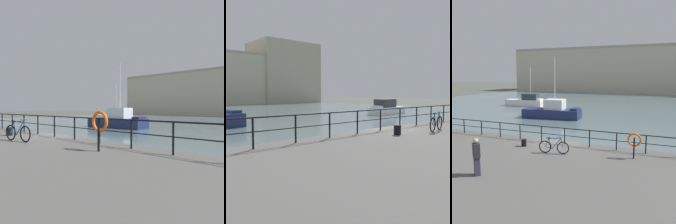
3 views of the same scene
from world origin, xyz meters
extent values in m
plane|color=#4C5147|center=(0.00, 0.00, 0.00)|extent=(240.00, 240.00, 0.00)
cube|color=#B2A891|center=(29.77, 60.28, 8.58)|extent=(17.48, 13.60, 17.16)
cube|color=navy|center=(-3.35, 12.42, 1.21)|extent=(1.01, 1.84, 0.24)
cube|color=white|center=(16.33, 11.94, 0.47)|extent=(6.46, 2.89, 0.91)
cube|color=#333842|center=(15.82, 11.87, 1.43)|extent=(3.18, 2.04, 1.02)
cube|color=white|center=(13.74, 11.57, 1.04)|extent=(0.94, 1.51, 0.24)
cylinder|color=black|center=(-7.54, -0.75, 1.33)|extent=(0.07, 0.07, 1.05)
cylinder|color=black|center=(-5.88, -0.75, 1.33)|extent=(0.07, 0.07, 1.05)
cylinder|color=black|center=(-4.21, -0.75, 1.33)|extent=(0.07, 0.07, 1.05)
cylinder|color=black|center=(-2.55, -0.75, 1.33)|extent=(0.07, 0.07, 1.05)
cylinder|color=black|center=(-0.88, -0.75, 1.33)|extent=(0.07, 0.07, 1.05)
cylinder|color=black|center=(0.78, -0.75, 1.33)|extent=(0.07, 0.07, 1.05)
cylinder|color=black|center=(2.45, -0.75, 1.33)|extent=(0.07, 0.07, 1.05)
cylinder|color=black|center=(4.11, -0.75, 1.33)|extent=(0.07, 0.07, 1.05)
cylinder|color=black|center=(5.78, -0.75, 1.33)|extent=(0.07, 0.07, 1.05)
cylinder|color=black|center=(0.78, -0.75, 1.86)|extent=(19.99, 0.06, 0.06)
cylinder|color=black|center=(0.78, -0.75, 1.38)|extent=(19.99, 0.04, 0.04)
torus|color=black|center=(1.47, -2.66, 1.17)|extent=(0.72, 0.18, 0.72)
torus|color=black|center=(0.44, -2.84, 1.17)|extent=(0.72, 0.18, 0.72)
cylinder|color=#194C8C|center=(1.11, -2.72, 1.41)|extent=(0.55, 0.13, 0.66)
cylinder|color=#194C8C|center=(0.76, -2.78, 1.37)|extent=(0.24, 0.07, 0.58)
cylinder|color=#194C8C|center=(1.02, -2.74, 1.69)|extent=(0.72, 0.16, 0.11)
cylinder|color=#194C8C|center=(0.65, -2.80, 1.13)|extent=(0.43, 0.11, 0.12)
cylinder|color=#194C8C|center=(0.55, -2.82, 1.41)|extent=(0.26, 0.08, 0.51)
cylinder|color=#194C8C|center=(1.42, -2.67, 1.45)|extent=(0.14, 0.06, 0.57)
cube|color=black|center=(0.66, -2.80, 1.70)|extent=(0.23, 0.13, 0.05)
cylinder|color=#194C8C|center=(1.37, -2.68, 1.78)|extent=(0.52, 0.11, 0.02)
cylinder|color=black|center=(-1.40, -2.13, 1.03)|extent=(0.32, 0.32, 0.44)
camera|label=1|loc=(10.81, -7.26, 2.31)|focal=36.13mm
camera|label=2|loc=(-11.28, -9.07, 2.65)|focal=42.48mm
camera|label=3|loc=(6.91, -15.49, 5.29)|focal=40.99mm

